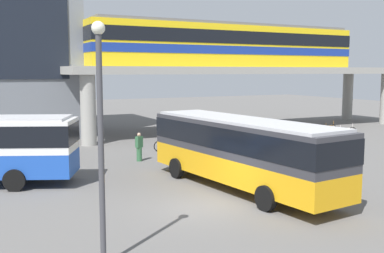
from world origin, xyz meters
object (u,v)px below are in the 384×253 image
Objects in this scene: bus_main at (241,146)px; train at (230,45)px; bicycle_black at (166,145)px; bicycle_brown at (330,129)px; pedestrian_at_kerb at (139,148)px; bicycle_red at (251,136)px; bicycle_blue at (227,135)px; bicycle_orange at (282,131)px; bicycle_silver at (346,131)px.

train is at bearing 59.91° from bus_main.
bicycle_black is at bearing 83.99° from bus_main.
train reaches higher than bicycle_brown.
bus_main is at bearing -78.06° from pedestrian_at_kerb.
train is 14.28× the size of bicycle_black.
bicycle_blue is (-1.35, 1.38, 0.00)m from bicycle_red.
train is at bearing 73.58° from bicycle_red.
bicycle_silver is (4.67, -2.59, 0.00)m from bicycle_orange.
bicycle_silver is 19.43m from pedestrian_at_kerb.
bicycle_orange is 1.00× the size of bicycle_red.
bicycle_black is at bearing -142.46° from train.
train is 15.13× the size of bicycle_silver.
bicycle_blue is at bearing 177.01° from bicycle_brown.
bus_main is at bearing -120.09° from train.
pedestrian_at_kerb is at bearing -137.85° from bicycle_black.
bicycle_silver is 10.43m from bicycle_blue.
train reaches higher than pedestrian_at_kerb.
bicycle_red is 11.10m from pedestrian_at_kerb.
pedestrian_at_kerb is at bearing 101.94° from bus_main.
bicycle_orange and bicycle_black have the same top height.
train is at bearing 37.54° from bicycle_black.
bicycle_red is (-4.12, -1.51, 0.00)m from bicycle_orange.
bicycle_orange is at bearing 171.99° from bicycle_brown.
bicycle_black is at bearing -158.58° from bicycle_blue.
bicycle_orange is 4.39m from bicycle_red.
bicycle_blue is at bearing 21.42° from bicycle_black.
pedestrian_at_kerb is at bearing -150.92° from bicycle_blue.
bicycle_brown is (8.79, 0.85, 0.00)m from bicycle_red.
train is 9.27m from bicycle_blue.
bus_main reaches higher than pedestrian_at_kerb.
bicycle_silver is at bearing -29.02° from bicycle_orange.
train is 11.40m from bicycle_brown.
bicycle_black is at bearing 179.89° from bicycle_silver.
pedestrian_at_kerb is at bearing -172.30° from bicycle_silver.
bus_main reaches higher than bicycle_orange.
bicycle_black is at bearing 42.15° from pedestrian_at_kerb.
bicycle_blue is 1.02× the size of pedestrian_at_kerb.
bicycle_blue is (-5.46, -0.13, 0.00)m from bicycle_orange.
pedestrian_at_kerb is (-19.25, -2.60, 0.44)m from bicycle_silver.
bicycle_orange is 5.34m from bicycle_silver.
bicycle_red is at bearing 19.41° from pedestrian_at_kerb.
pedestrian_at_kerb is (-10.46, -3.69, 0.44)m from bicycle_red.
pedestrian_at_kerb reaches higher than bicycle_black.
bus_main is 6.59× the size of pedestrian_at_kerb.
bicycle_red and bicycle_blue have the same top height.
bicycle_orange is at bearing 1.33° from bicycle_blue.
bus_main is (-10.51, -18.15, -5.67)m from train.
train is 9.71m from bicycle_red.
bicycle_brown is 0.99× the size of bicycle_black.
bus_main is 6.28× the size of bicycle_black.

